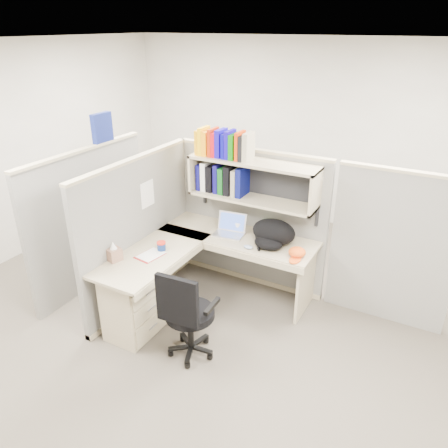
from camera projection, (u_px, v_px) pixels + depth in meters
The scene contains 14 objects.
ground at pixel (212, 318), 4.63m from camera, with size 6.00×6.00×0.00m, color #3D362F.
room_shell at pixel (210, 172), 3.95m from camera, with size 6.00×6.00×6.00m.
cubicle at pixel (203, 218), 4.77m from camera, with size 3.79×1.84×1.95m.
desk at pixel (163, 286), 4.39m from camera, with size 1.74×1.75×0.73m.
laptop at pixel (229, 225), 4.74m from camera, with size 0.32×0.32×0.23m, color silver, non-canonical shape.
backpack at pixel (271, 234), 4.50m from camera, with size 0.46×0.36×0.27m, color black, non-canonical shape.
orange_cap at pixel (297, 252), 4.34m from camera, with size 0.17×0.20×0.09m, color #D34B12, non-canonical shape.
snack_canister at pixel (161, 246), 4.46m from camera, with size 0.09×0.09×0.09m.
tissue_box at pixel (114, 251), 4.25m from camera, with size 0.12×0.12×0.20m, color #946A54, non-canonical shape.
mouse at pixel (248, 247), 4.50m from camera, with size 0.10×0.07×0.04m, color #7D90B2.
paper_cup at pixel (238, 227), 4.85m from camera, with size 0.08×0.08×0.11m, color white.
book_stack at pixel (265, 228), 4.83m from camera, with size 0.15×0.21×0.10m, color slate, non-canonical shape.
loose_paper at pixel (151, 255), 4.38m from camera, with size 0.19×0.25×0.00m, color white, non-canonical shape.
task_chair at pixel (188, 327), 3.96m from camera, with size 0.51×0.47×0.95m.
Camera 1 is at (1.92, -3.26, 2.85)m, focal length 35.00 mm.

